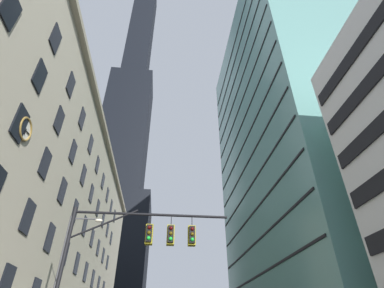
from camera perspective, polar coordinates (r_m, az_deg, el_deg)
The scene contains 5 objects.
station_building at distance 42.98m, azimuth -31.49°, elevation -12.75°, with size 18.43×61.70×26.76m.
dark_skyscraper at distance 125.78m, azimuth -13.78°, elevation -3.15°, with size 28.18×28.18×214.92m.
glass_office_midrise at distance 52.85m, azimuth 19.85°, elevation 0.47°, with size 18.87×36.00×58.76m.
traffic_signal_mast at distance 16.20m, azimuth -10.14°, elevation -18.99°, with size 8.54×0.63×7.11m.
street_lamppost at distance 23.13m, azimuth -23.88°, elevation -21.42°, with size 2.41×0.32×8.75m.
Camera 1 is at (-1.82, -12.26, 1.33)m, focal length 27.09 mm.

